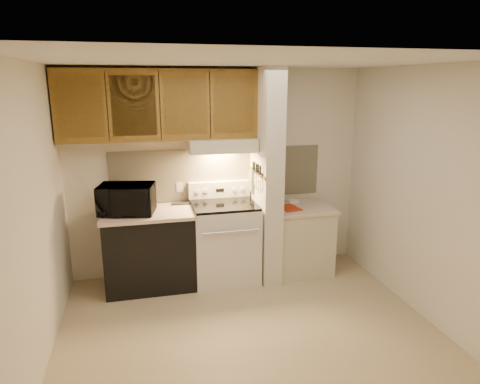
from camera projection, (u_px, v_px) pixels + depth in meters
name	position (u px, v px, depth m)	size (l,w,h in m)	color
floor	(248.00, 329.00, 4.16)	(3.60, 3.60, 0.00)	tan
ceiling	(250.00, 61.00, 3.54)	(3.60, 3.60, 0.00)	white
wall_back	(218.00, 172.00, 5.26)	(3.60, 0.02, 2.50)	silver
wall_left	(33.00, 220.00, 3.44)	(0.02, 3.00, 2.50)	silver
wall_right	(424.00, 194.00, 4.26)	(0.02, 3.00, 2.50)	silver
backsplash	(218.00, 174.00, 5.25)	(2.60, 0.02, 0.63)	beige
range_body	(224.00, 242.00, 5.13)	(0.76, 0.65, 0.92)	silver
oven_window	(230.00, 249.00, 4.83)	(0.50, 0.01, 0.30)	black
oven_handle	(231.00, 232.00, 4.74)	(0.02, 0.02, 0.65)	silver
cooktop	(224.00, 205.00, 5.02)	(0.74, 0.64, 0.03)	black
range_backguard	(219.00, 189.00, 5.26)	(0.76, 0.08, 0.20)	silver
range_display	(220.00, 190.00, 5.22)	(0.10, 0.01, 0.04)	black
range_knob_left_outer	(197.00, 192.00, 5.15)	(0.05, 0.05, 0.02)	silver
range_knob_left_inner	(205.00, 191.00, 5.17)	(0.05, 0.05, 0.02)	silver
range_knob_right_inner	(234.00, 189.00, 5.25)	(0.05, 0.05, 0.02)	silver
range_knob_right_outer	(242.00, 189.00, 5.28)	(0.05, 0.05, 0.02)	silver
dishwasher_front	(150.00, 251.00, 4.95)	(1.00, 0.63, 0.87)	black
left_countertop	(148.00, 213.00, 4.84)	(1.04, 0.67, 0.04)	beige
spoon_rest	(181.00, 204.00, 5.11)	(0.23, 0.07, 0.02)	black
teal_jar	(139.00, 210.00, 4.70)	(0.09, 0.09, 0.10)	#265C5F
outlet	(180.00, 187.00, 5.17)	(0.08, 0.01, 0.12)	beige
microwave	(127.00, 199.00, 4.72)	(0.59, 0.40, 0.33)	black
partition_pillar	(266.00, 176.00, 5.05)	(0.22, 0.70, 2.50)	beige
pillar_trim	(257.00, 173.00, 5.01)	(0.01, 0.70, 0.04)	brown
knife_strip	(257.00, 172.00, 4.96)	(0.02, 0.42, 0.04)	black
knife_blade_a	(260.00, 183.00, 4.83)	(0.01, 0.04, 0.16)	silver
knife_handle_a	(260.00, 170.00, 4.79)	(0.02, 0.02, 0.10)	black
knife_blade_b	(258.00, 183.00, 4.91)	(0.01, 0.04, 0.18)	silver
knife_handle_b	(258.00, 169.00, 4.88)	(0.02, 0.02, 0.10)	black
knife_blade_c	(256.00, 182.00, 4.99)	(0.01, 0.04, 0.20)	silver
knife_handle_c	(257.00, 168.00, 4.93)	(0.02, 0.02, 0.10)	black
knife_blade_d	(255.00, 179.00, 5.05)	(0.01, 0.04, 0.16)	silver
knife_handle_d	(255.00, 166.00, 5.02)	(0.02, 0.02, 0.10)	black
knife_blade_e	(253.00, 178.00, 5.13)	(0.01, 0.04, 0.18)	silver
knife_handle_e	(253.00, 165.00, 5.08)	(0.02, 0.02, 0.10)	black
oven_mitt	(252.00, 180.00, 5.20)	(0.03, 0.11, 0.26)	slate
right_cab_base	(300.00, 240.00, 5.36)	(0.70, 0.60, 0.81)	beige
right_countertop	(301.00, 208.00, 5.26)	(0.74, 0.64, 0.04)	beige
red_folder	(289.00, 208.00, 5.16)	(0.22, 0.30, 0.01)	#B83114
white_box	(293.00, 201.00, 5.41)	(0.14, 0.09, 0.04)	white
range_hood	(221.00, 145.00, 4.96)	(0.78, 0.44, 0.15)	beige
hood_lip	(225.00, 151.00, 4.78)	(0.78, 0.04, 0.06)	beige
upper_cabinets	(159.00, 105.00, 4.73)	(2.18, 0.33, 0.77)	brown
cab_door_a	(79.00, 107.00, 4.40)	(0.46, 0.01, 0.63)	brown
cab_gap_a	(107.00, 106.00, 4.46)	(0.01, 0.01, 0.73)	black
cab_door_b	(134.00, 106.00, 4.52)	(0.46, 0.01, 0.63)	brown
cab_gap_b	(160.00, 106.00, 4.58)	(0.01, 0.01, 0.73)	black
cab_door_c	(185.00, 105.00, 4.64)	(0.46, 0.01, 0.63)	brown
cab_gap_c	(210.00, 105.00, 4.70)	(0.01, 0.01, 0.73)	black
cab_door_d	(234.00, 105.00, 4.77)	(0.46, 0.01, 0.63)	brown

